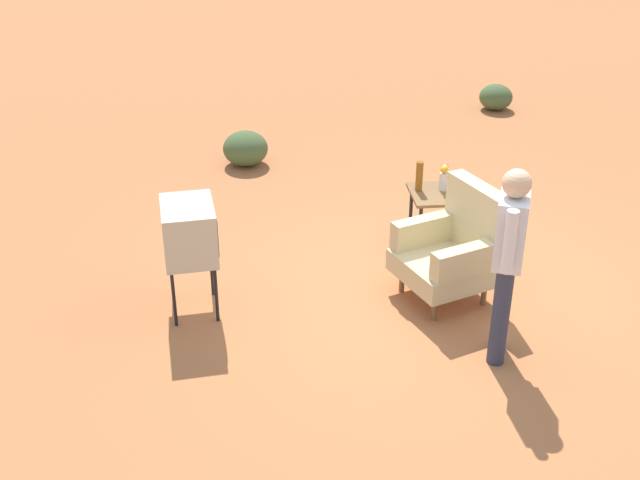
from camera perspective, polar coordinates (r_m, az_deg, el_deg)
ground_plane at (r=7.49m, az=8.36°, el=-4.06°), size 60.00×60.00×0.00m
armchair at (r=7.30m, az=9.50°, el=-0.52°), size 0.99×1.00×1.06m
side_table at (r=8.02m, az=8.38°, el=2.70°), size 0.56×0.56×0.65m
tv_on_stand at (r=6.94m, az=-9.21°, el=0.58°), size 0.65×0.51×1.03m
person_standing at (r=6.35m, az=13.14°, el=-0.98°), size 0.54×0.33×1.64m
bottle_tall_amber at (r=7.95m, az=7.02°, el=4.49°), size 0.07×0.07×0.30m
bottle_short_clear at (r=7.84m, az=10.07°, el=3.55°), size 0.06×0.06×0.20m
flower_vase at (r=7.99m, az=8.75°, el=4.50°), size 0.15×0.10×0.27m
shrub_near at (r=10.21m, az=-5.28°, el=6.46°), size 0.56×0.56×0.43m
shrub_far at (r=12.50m, az=12.31°, el=9.83°), size 0.49×0.49×0.38m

